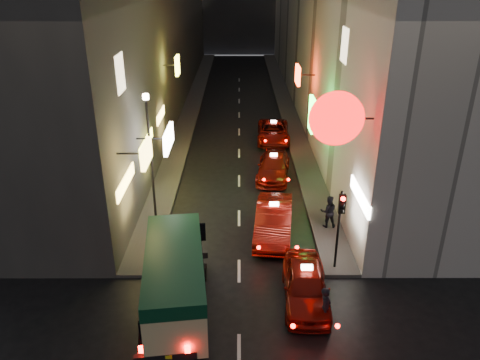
{
  "coord_description": "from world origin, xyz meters",
  "views": [
    {
      "loc": [
        0.02,
        -7.67,
        11.59
      ],
      "look_at": [
        0.05,
        13.0,
        2.12
      ],
      "focal_mm": 35.0,
      "sensor_mm": 36.0,
      "label": 1
    }
  ],
  "objects_px": {
    "minibus": "(175,275)",
    "traffic_light": "(340,215)",
    "lamp_post": "(150,149)",
    "pedestrian_crossing": "(326,305)",
    "taxi_near": "(306,282)"
  },
  "relations": [
    {
      "from": "taxi_near",
      "to": "traffic_light",
      "type": "height_order",
      "value": "traffic_light"
    },
    {
      "from": "pedestrian_crossing",
      "to": "traffic_light",
      "type": "xyz_separation_m",
      "value": [
        0.99,
        3.22,
        1.78
      ]
    },
    {
      "from": "traffic_light",
      "to": "lamp_post",
      "type": "xyz_separation_m",
      "value": [
        -8.2,
        4.53,
        1.04
      ]
    },
    {
      "from": "taxi_near",
      "to": "minibus",
      "type": "bearing_deg",
      "value": -173.79
    },
    {
      "from": "pedestrian_crossing",
      "to": "traffic_light",
      "type": "height_order",
      "value": "traffic_light"
    },
    {
      "from": "traffic_light",
      "to": "lamp_post",
      "type": "height_order",
      "value": "lamp_post"
    },
    {
      "from": "traffic_light",
      "to": "pedestrian_crossing",
      "type": "bearing_deg",
      "value": -107.08
    },
    {
      "from": "minibus",
      "to": "taxi_near",
      "type": "xyz_separation_m",
      "value": [
        4.8,
        0.52,
        -0.73
      ]
    },
    {
      "from": "taxi_near",
      "to": "lamp_post",
      "type": "relative_size",
      "value": 0.85
    },
    {
      "from": "minibus",
      "to": "traffic_light",
      "type": "bearing_deg",
      "value": 20.71
    },
    {
      "from": "traffic_light",
      "to": "lamp_post",
      "type": "bearing_deg",
      "value": 151.09
    },
    {
      "from": "minibus",
      "to": "taxi_near",
      "type": "relative_size",
      "value": 1.13
    },
    {
      "from": "taxi_near",
      "to": "pedestrian_crossing",
      "type": "bearing_deg",
      "value": -69.69
    },
    {
      "from": "taxi_near",
      "to": "traffic_light",
      "type": "relative_size",
      "value": 1.51
    },
    {
      "from": "taxi_near",
      "to": "lamp_post",
      "type": "bearing_deg",
      "value": 136.39
    }
  ]
}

